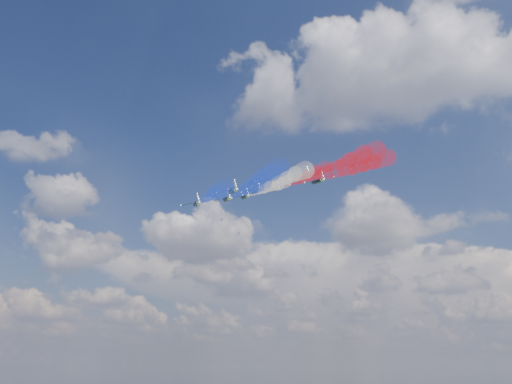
% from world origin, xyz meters
% --- Properties ---
extents(jet_lead, '(16.49, 17.05, 8.38)m').
position_xyz_m(jet_lead, '(-15.38, 6.83, 164.33)').
color(jet_lead, black).
extents(trail_lead, '(30.57, 38.22, 13.91)m').
position_xyz_m(trail_lead, '(1.49, -14.89, 158.84)').
color(trail_lead, white).
extents(jet_inner_left, '(16.49, 17.05, 8.38)m').
position_xyz_m(jet_inner_left, '(-15.61, -6.15, 160.07)').
color(jet_inner_left, black).
extents(trail_inner_left, '(30.57, 38.22, 13.91)m').
position_xyz_m(trail_inner_left, '(1.26, -27.88, 154.57)').
color(trail_inner_left, blue).
extents(jet_inner_right, '(16.49, 17.05, 8.38)m').
position_xyz_m(jet_inner_right, '(-3.02, 3.98, 164.78)').
color(jet_inner_right, black).
extents(trail_inner_right, '(30.57, 38.22, 13.91)m').
position_xyz_m(trail_inner_right, '(13.85, -17.75, 159.28)').
color(trail_inner_right, red).
extents(jet_outer_left, '(16.49, 17.05, 8.38)m').
position_xyz_m(jet_outer_left, '(-18.46, -20.25, 155.19)').
color(jet_outer_left, black).
extents(trail_outer_left, '(30.57, 38.22, 13.91)m').
position_xyz_m(trail_outer_left, '(-1.60, -41.98, 149.69)').
color(trail_outer_left, blue).
extents(jet_center_third, '(16.49, 17.05, 8.38)m').
position_xyz_m(jet_center_third, '(-3.47, -10.08, 160.13)').
color(jet_center_third, black).
extents(trail_center_third, '(30.57, 38.22, 13.91)m').
position_xyz_m(trail_center_third, '(13.40, -31.81, 154.64)').
color(trail_center_third, white).
extents(jet_outer_right, '(16.49, 17.05, 8.38)m').
position_xyz_m(jet_outer_right, '(12.88, 1.58, 164.61)').
color(jet_outer_right, black).
extents(trail_outer_right, '(30.57, 38.22, 13.91)m').
position_xyz_m(trail_outer_right, '(29.75, -20.14, 159.12)').
color(trail_outer_right, red).
extents(jet_rear_left, '(16.49, 17.05, 8.38)m').
position_xyz_m(jet_rear_left, '(-3.27, -26.03, 155.68)').
color(jet_rear_left, black).
extents(trail_rear_left, '(30.57, 38.22, 13.91)m').
position_xyz_m(trail_rear_left, '(13.59, -47.75, 150.18)').
color(trail_rear_left, blue).
extents(jet_rear_right, '(16.49, 17.05, 8.38)m').
position_xyz_m(jet_rear_right, '(13.69, -13.73, 160.89)').
color(jet_rear_right, black).
extents(trail_rear_right, '(30.57, 38.22, 13.91)m').
position_xyz_m(trail_rear_right, '(30.56, -35.46, 155.39)').
color(trail_rear_right, red).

